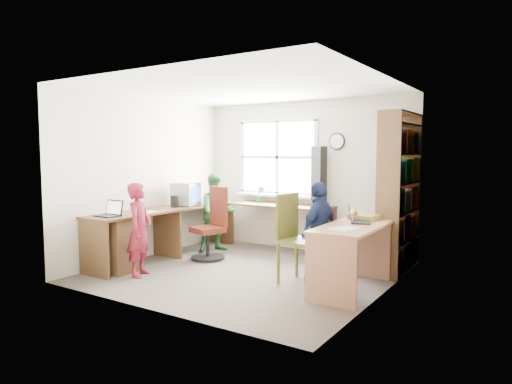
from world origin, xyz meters
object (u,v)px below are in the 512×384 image
at_px(laptop_right, 357,218).
at_px(person_red, 140,230).
at_px(bookshelf, 399,196).
at_px(laptop_left, 111,212).
at_px(right_desk, 351,243).
at_px(potted_plant, 260,194).
at_px(l_desk, 158,232).
at_px(swivel_chair, 212,228).
at_px(person_green, 217,213).
at_px(wooden_chair, 296,235).
at_px(person_navy, 319,232).
at_px(cd_tower, 319,176).
at_px(crt_monitor, 186,194).

bearing_deg(laptop_right, person_red, 93.27).
distance_m(bookshelf, laptop_left, 3.81).
xyz_separation_m(right_desk, potted_plant, (-2.17, 1.49, 0.34)).
xyz_separation_m(l_desk, swivel_chair, (0.44, 0.67, 0.01)).
height_order(laptop_right, person_green, person_green).
height_order(right_desk, swivel_chair, swivel_chair).
bearing_deg(swivel_chair, laptop_left, -95.53).
distance_m(bookshelf, laptop_right, 0.98).
distance_m(potted_plant, person_red, 2.40).
xyz_separation_m(wooden_chair, person_red, (-1.81, -0.83, 0.01)).
distance_m(swivel_chair, person_navy, 1.87).
bearing_deg(cd_tower, potted_plant, -163.97).
xyz_separation_m(bookshelf, cd_tower, (-1.32, 0.33, 0.21)).
bearing_deg(potted_plant, bookshelf, -7.60).
bearing_deg(laptop_right, crt_monitor, 64.40).
bearing_deg(laptop_left, person_navy, 23.49).
distance_m(swivel_chair, person_green, 0.57).
distance_m(right_desk, person_green, 2.72).
height_order(crt_monitor, person_navy, person_navy).
distance_m(right_desk, bookshelf, 1.27).
bearing_deg(laptop_left, laptop_right, 21.97).
bearing_deg(wooden_chair, potted_plant, 139.68).
height_order(swivel_chair, laptop_left, swivel_chair).
bearing_deg(person_navy, l_desk, -72.45).
bearing_deg(person_red, wooden_chair, -90.01).
height_order(l_desk, laptop_left, laptop_left).
height_order(wooden_chair, laptop_left, wooden_chair).
height_order(crt_monitor, person_green, person_green).
relative_size(right_desk, potted_plant, 4.87).
relative_size(wooden_chair, person_green, 0.87).
bearing_deg(person_red, crt_monitor, -7.56).
xyz_separation_m(person_red, person_green, (-0.08, 1.71, 0.02)).
distance_m(right_desk, laptop_right, 0.35).
bearing_deg(person_green, laptop_left, -161.12).
distance_m(swivel_chair, potted_plant, 1.21).
relative_size(bookshelf, cd_tower, 2.27).
bearing_deg(person_navy, swivel_chair, -90.34).
distance_m(swivel_chair, wooden_chair, 1.68).
xyz_separation_m(laptop_left, laptop_right, (2.91, 1.20, 0.00)).
distance_m(right_desk, potted_plant, 2.65).
distance_m(l_desk, cd_tower, 2.55).
relative_size(person_green, person_navy, 1.01).
bearing_deg(crt_monitor, laptop_right, -11.41).
xyz_separation_m(crt_monitor, cd_tower, (1.80, 1.03, 0.28)).
height_order(potted_plant, person_green, person_green).
height_order(right_desk, laptop_right, laptop_right).
bearing_deg(l_desk, crt_monitor, 101.71).
distance_m(bookshelf, person_navy, 1.29).
height_order(wooden_chair, laptop_right, wooden_chair).
bearing_deg(cd_tower, person_navy, -49.34).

